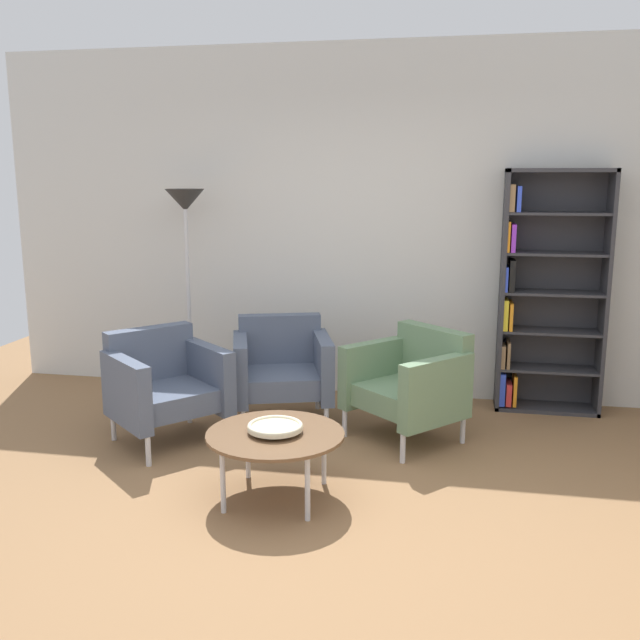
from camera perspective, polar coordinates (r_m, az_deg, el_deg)
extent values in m
plane|color=olive|center=(4.02, -0.93, -15.88)|extent=(8.32, 8.32, 0.00)
cube|color=silver|center=(6.01, 3.93, 7.70)|extent=(6.40, 0.12, 2.90)
cube|color=#333338|center=(5.80, 14.36, 2.25)|extent=(0.03, 0.30, 1.90)
cube|color=#333338|center=(5.90, 21.85, 1.93)|extent=(0.03, 0.30, 1.90)
cube|color=#333338|center=(5.76, 18.73, 11.29)|extent=(0.80, 0.30, 0.03)
cube|color=#333338|center=(6.05, 17.58, -6.67)|extent=(0.80, 0.30, 0.03)
cube|color=#333338|center=(5.97, 17.97, 2.31)|extent=(0.80, 0.02, 1.90)
cube|color=#333338|center=(5.96, 17.77, -3.73)|extent=(0.76, 0.28, 0.02)
cube|color=#333338|center=(5.89, 17.95, -0.85)|extent=(0.76, 0.28, 0.02)
cube|color=#333338|center=(5.83, 18.14, 2.09)|extent=(0.76, 0.28, 0.02)
cube|color=#333338|center=(5.80, 18.32, 5.08)|extent=(0.76, 0.28, 0.02)
cube|color=#333338|center=(5.77, 18.52, 8.11)|extent=(0.76, 0.28, 0.02)
cube|color=blue|center=(5.93, 14.36, -5.25)|extent=(0.04, 0.20, 0.26)
cube|color=red|center=(5.96, 14.84, -5.62)|extent=(0.04, 0.22, 0.18)
cube|color=orange|center=(5.96, 15.29, -5.30)|extent=(0.03, 0.24, 0.25)
cube|color=olive|center=(5.85, 14.43, -2.77)|extent=(0.03, 0.18, 0.18)
cube|color=olive|center=(5.89, 14.82, -2.59)|extent=(0.02, 0.25, 0.21)
cube|color=yellow|center=(5.79, 14.62, 0.47)|extent=(0.04, 0.20, 0.24)
cube|color=orange|center=(5.82, 15.01, 0.38)|extent=(0.03, 0.25, 0.22)
cube|color=blue|center=(5.76, 14.67, 3.27)|extent=(0.02, 0.23, 0.19)
cube|color=black|center=(5.76, 15.10, 3.50)|extent=(0.04, 0.23, 0.24)
cube|color=orange|center=(5.72, 14.84, 6.49)|extent=(0.02, 0.22, 0.23)
cube|color=purple|center=(5.73, 15.19, 6.39)|extent=(0.03, 0.23, 0.21)
cube|color=olive|center=(5.69, 15.11, 9.41)|extent=(0.04, 0.18, 0.21)
cube|color=blue|center=(5.70, 15.60, 9.33)|extent=(0.03, 0.22, 0.19)
cylinder|color=brown|center=(4.15, -3.60, -9.12)|extent=(0.80, 0.80, 0.02)
cylinder|color=silver|center=(4.07, -7.79, -12.63)|extent=(0.03, 0.03, 0.38)
cylinder|color=silver|center=(3.96, -1.01, -13.29)|extent=(0.03, 0.03, 0.38)
cylinder|color=silver|center=(4.49, -5.80, -10.20)|extent=(0.03, 0.03, 0.38)
cylinder|color=silver|center=(4.39, 0.32, -10.70)|extent=(0.03, 0.03, 0.38)
cylinder|color=beige|center=(4.14, -3.61, -8.86)|extent=(0.13, 0.13, 0.02)
cylinder|color=beige|center=(4.13, -3.61, -8.60)|extent=(0.32, 0.32, 0.02)
torus|color=beige|center=(4.13, -3.61, -8.44)|extent=(0.32, 0.32, 0.02)
cube|color=#4C566B|center=(5.11, -12.08, -6.14)|extent=(0.86, 0.86, 0.16)
cube|color=#4C566B|center=(5.28, -13.48, -2.61)|extent=(0.51, 0.56, 0.38)
cube|color=#4C566B|center=(4.94, -15.28, -5.58)|extent=(0.53, 0.48, 0.46)
cube|color=#4C566B|center=(5.20, -8.95, -4.46)|extent=(0.53, 0.48, 0.46)
cylinder|color=silver|center=(4.79, -13.60, -9.96)|extent=(0.04, 0.04, 0.24)
cylinder|color=silver|center=(5.05, -7.33, -8.61)|extent=(0.04, 0.04, 0.24)
cylinder|color=silver|center=(5.30, -16.22, -7.99)|extent=(0.04, 0.04, 0.24)
cylinder|color=silver|center=(5.53, -10.41, -6.89)|extent=(0.04, 0.04, 0.24)
cube|color=slate|center=(5.08, 6.89, -6.07)|extent=(0.86, 0.86, 0.16)
cube|color=slate|center=(5.19, 9.10, -2.65)|extent=(0.56, 0.52, 0.38)
cube|color=slate|center=(5.25, 4.40, -4.17)|extent=(0.49, 0.53, 0.46)
cube|color=slate|center=(4.83, 9.32, -5.72)|extent=(0.49, 0.53, 0.46)
cylinder|color=silver|center=(5.16, 1.99, -8.05)|extent=(0.04, 0.04, 0.24)
cylinder|color=silver|center=(4.74, 6.65, -9.94)|extent=(0.04, 0.04, 0.24)
cylinder|color=silver|center=(5.53, 6.69, -6.78)|extent=(0.04, 0.04, 0.24)
cylinder|color=silver|center=(5.14, 11.37, -8.37)|extent=(0.04, 0.04, 0.24)
cube|color=#4C566B|center=(5.41, -3.05, -4.90)|extent=(0.79, 0.75, 0.16)
cube|color=#4C566B|center=(5.60, -3.25, -1.47)|extent=(0.65, 0.31, 0.38)
cube|color=#4C566B|center=(5.35, -6.37, -3.91)|extent=(0.28, 0.62, 0.46)
cube|color=#4C566B|center=(5.39, 0.25, -3.74)|extent=(0.28, 0.62, 0.46)
cylinder|color=silver|center=(5.17, -6.16, -8.08)|extent=(0.04, 0.04, 0.24)
cylinder|color=silver|center=(5.21, 0.52, -7.87)|extent=(0.04, 0.04, 0.24)
cylinder|color=silver|center=(5.72, -6.21, -6.13)|extent=(0.04, 0.04, 0.24)
cylinder|color=silver|center=(5.75, -0.20, -5.96)|extent=(0.04, 0.04, 0.24)
cylinder|color=silver|center=(6.23, -10.20, -5.81)|extent=(0.28, 0.28, 0.02)
cylinder|color=silver|center=(6.03, -10.48, 1.81)|extent=(0.03, 0.03, 1.65)
cone|color=#2D2D2D|center=(5.95, -10.76, 9.42)|extent=(0.32, 0.32, 0.18)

